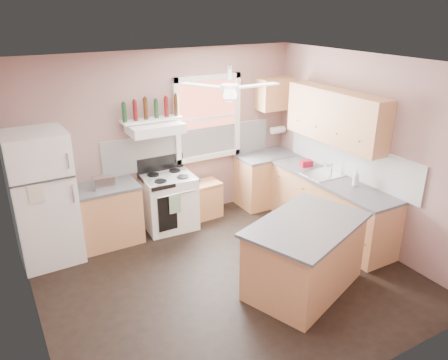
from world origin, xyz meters
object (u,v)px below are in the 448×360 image
stove (169,202)px  cart (203,201)px  island (304,257)px  toaster (104,183)px  refrigerator (43,198)px

stove → cart: stove is taller
stove → cart: (0.63, 0.06, -0.15)m
stove → island: (0.80, -2.30, 0.00)m
cart → toaster: bearing=-177.2°
cart → island: (0.18, -2.36, 0.15)m
toaster → refrigerator: bearing=176.9°
toaster → island: toaster is taller
refrigerator → stove: (1.80, 0.03, -0.48)m
toaster → stove: toaster is taller
refrigerator → toaster: refrigerator is taller
refrigerator → toaster: 0.81m
refrigerator → cart: bearing=0.8°
refrigerator → stove: 1.86m
refrigerator → stove: refrigerator is taller
cart → refrigerator: bearing=179.7°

